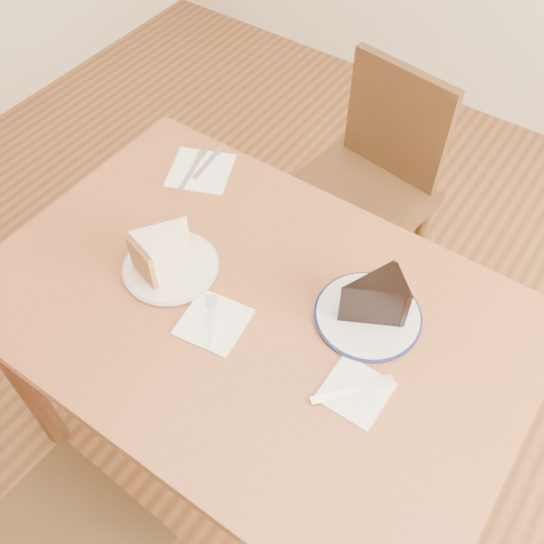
{
  "coord_description": "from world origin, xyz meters",
  "views": [
    {
      "loc": [
        0.47,
        -0.6,
        1.84
      ],
      "look_at": [
        0.0,
        0.07,
        0.8
      ],
      "focal_mm": 40.0,
      "sensor_mm": 36.0,
      "label": 1
    }
  ],
  "objects_px": {
    "carrot_cake": "(167,248)",
    "chocolate_cake": "(368,301)",
    "plate_cream": "(171,267)",
    "table": "(253,332)",
    "plate_navy": "(368,315)",
    "chair_far": "(364,188)"
  },
  "relations": [
    {
      "from": "carrot_cake",
      "to": "chocolate_cake",
      "type": "xyz_separation_m",
      "value": [
        0.44,
        0.13,
        0.0
      ]
    },
    {
      "from": "carrot_cake",
      "to": "chocolate_cake",
      "type": "distance_m",
      "value": 0.46
    },
    {
      "from": "plate_cream",
      "to": "chocolate_cake",
      "type": "relative_size",
      "value": 1.69
    },
    {
      "from": "table",
      "to": "plate_navy",
      "type": "bearing_deg",
      "value": 29.02
    },
    {
      "from": "table",
      "to": "plate_navy",
      "type": "distance_m",
      "value": 0.27
    },
    {
      "from": "table",
      "to": "chocolate_cake",
      "type": "bearing_deg",
      "value": 27.97
    },
    {
      "from": "chair_far",
      "to": "plate_navy",
      "type": "distance_m",
      "value": 0.75
    },
    {
      "from": "plate_navy",
      "to": "chocolate_cake",
      "type": "relative_size",
      "value": 1.78
    },
    {
      "from": "plate_navy",
      "to": "carrot_cake",
      "type": "bearing_deg",
      "value": -163.09
    },
    {
      "from": "plate_cream",
      "to": "chocolate_cake",
      "type": "distance_m",
      "value": 0.46
    },
    {
      "from": "table",
      "to": "plate_cream",
      "type": "height_order",
      "value": "plate_cream"
    },
    {
      "from": "chair_far",
      "to": "plate_cream",
      "type": "bearing_deg",
      "value": 89.73
    },
    {
      "from": "chair_far",
      "to": "table",
      "type": "bearing_deg",
      "value": 106.22
    },
    {
      "from": "plate_cream",
      "to": "plate_navy",
      "type": "bearing_deg",
      "value": 17.81
    },
    {
      "from": "chair_far",
      "to": "carrot_cake",
      "type": "distance_m",
      "value": 0.84
    },
    {
      "from": "plate_navy",
      "to": "table",
      "type": "bearing_deg",
      "value": -150.98
    },
    {
      "from": "plate_cream",
      "to": "carrot_cake",
      "type": "bearing_deg",
      "value": 139.37
    },
    {
      "from": "plate_cream",
      "to": "chocolate_cake",
      "type": "xyz_separation_m",
      "value": [
        0.43,
        0.13,
        0.06
      ]
    },
    {
      "from": "carrot_cake",
      "to": "plate_cream",
      "type": "bearing_deg",
      "value": -25.47
    },
    {
      "from": "carrot_cake",
      "to": "chocolate_cake",
      "type": "relative_size",
      "value": 0.98
    },
    {
      "from": "plate_cream",
      "to": "carrot_cake",
      "type": "distance_m",
      "value": 0.06
    },
    {
      "from": "plate_cream",
      "to": "chair_far",
      "type": "bearing_deg",
      "value": 81.14
    }
  ]
}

